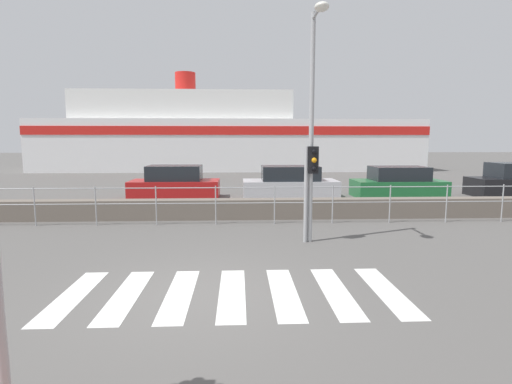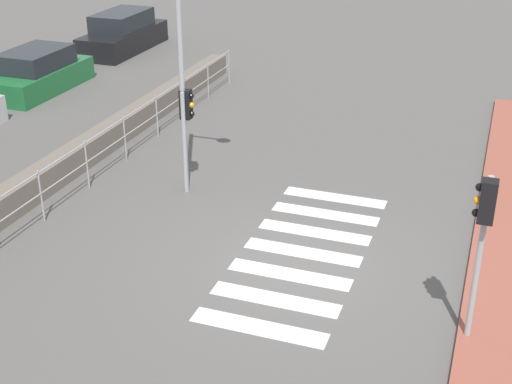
{
  "view_description": "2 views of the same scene",
  "coord_description": "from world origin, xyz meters",
  "px_view_note": "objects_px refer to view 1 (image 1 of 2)",
  "views": [
    {
      "loc": [
        0.72,
        -6.6,
        2.62
      ],
      "look_at": [
        1.09,
        2.0,
        1.5
      ],
      "focal_mm": 28.0,
      "sensor_mm": 36.0,
      "label": 1
    },
    {
      "loc": [
        -11.5,
        -3.29,
        7.27
      ],
      "look_at": [
        0.57,
        1.0,
        1.2
      ],
      "focal_mm": 50.0,
      "sensor_mm": 36.0,
      "label": 2
    }
  ],
  "objects_px": {
    "ferry_boat": "(222,137)",
    "parked_car_green": "(398,184)",
    "parked_car_red": "(175,184)",
    "parked_car_silver": "(290,184)",
    "traffic_light_far": "(311,172)",
    "streetlamp": "(314,100)"
  },
  "relations": [
    {
      "from": "ferry_boat",
      "to": "parked_car_green",
      "type": "bearing_deg",
      "value": -64.17
    },
    {
      "from": "streetlamp",
      "to": "parked_car_green",
      "type": "height_order",
      "value": "streetlamp"
    },
    {
      "from": "ferry_boat",
      "to": "parked_car_red",
      "type": "bearing_deg",
      "value": -94.26
    },
    {
      "from": "ferry_boat",
      "to": "parked_car_green",
      "type": "xyz_separation_m",
      "value": [
        8.93,
        -18.46,
        -2.27
      ]
    },
    {
      "from": "streetlamp",
      "to": "parked_car_silver",
      "type": "xyz_separation_m",
      "value": [
        0.53,
        8.31,
        -2.96
      ]
    },
    {
      "from": "parked_car_silver",
      "to": "traffic_light_far",
      "type": "bearing_deg",
      "value": -93.8
    },
    {
      "from": "ferry_boat",
      "to": "parked_car_red",
      "type": "distance_m",
      "value": 18.65
    },
    {
      "from": "traffic_light_far",
      "to": "ferry_boat",
      "type": "height_order",
      "value": "ferry_boat"
    },
    {
      "from": "parked_car_silver",
      "to": "parked_car_green",
      "type": "relative_size",
      "value": 1.05
    },
    {
      "from": "parked_car_silver",
      "to": "parked_car_green",
      "type": "distance_m",
      "value": 5.06
    },
    {
      "from": "parked_car_silver",
      "to": "parked_car_green",
      "type": "bearing_deg",
      "value": 0.0
    },
    {
      "from": "streetlamp",
      "to": "parked_car_red",
      "type": "distance_m",
      "value": 10.0
    },
    {
      "from": "parked_car_silver",
      "to": "ferry_boat",
      "type": "bearing_deg",
      "value": 101.86
    },
    {
      "from": "parked_car_red",
      "to": "parked_car_silver",
      "type": "xyz_separation_m",
      "value": [
        5.25,
        -0.0,
        -0.02
      ]
    },
    {
      "from": "streetlamp",
      "to": "parked_car_green",
      "type": "bearing_deg",
      "value": 56.09
    },
    {
      "from": "traffic_light_far",
      "to": "parked_car_silver",
      "type": "relative_size",
      "value": 0.57
    },
    {
      "from": "traffic_light_far",
      "to": "parked_car_red",
      "type": "height_order",
      "value": "traffic_light_far"
    },
    {
      "from": "streetlamp",
      "to": "parked_car_green",
      "type": "xyz_separation_m",
      "value": [
        5.59,
        8.31,
        -2.98
      ]
    },
    {
      "from": "traffic_light_far",
      "to": "streetlamp",
      "type": "bearing_deg",
      "value": -86.63
    },
    {
      "from": "ferry_boat",
      "to": "parked_car_silver",
      "type": "relative_size",
      "value": 7.66
    },
    {
      "from": "traffic_light_far",
      "to": "parked_car_green",
      "type": "relative_size",
      "value": 0.6
    },
    {
      "from": "parked_car_red",
      "to": "streetlamp",
      "type": "bearing_deg",
      "value": -60.39
    }
  ]
}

